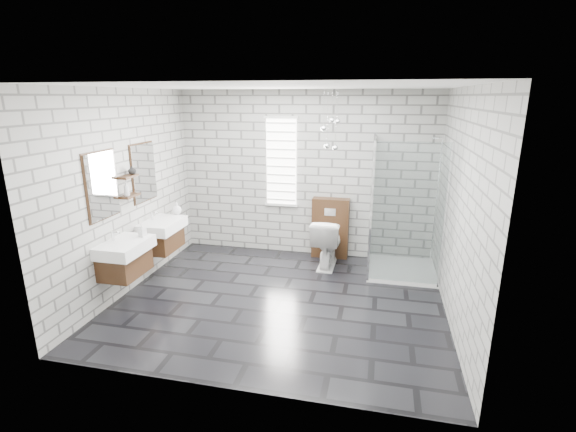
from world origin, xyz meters
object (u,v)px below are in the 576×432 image
(cistern_panel, at_px, (330,228))
(toilet, at_px, (327,242))
(shower_enclosure, at_px, (397,243))
(vanity_left, at_px, (122,248))
(vanity_right, at_px, (160,226))

(cistern_panel, distance_m, toilet, 0.42)
(shower_enclosure, xyz_separation_m, toilet, (-1.05, 0.11, -0.11))
(vanity_left, xyz_separation_m, vanity_right, (0.00, 0.93, 0.00))
(cistern_panel, distance_m, shower_enclosure, 1.17)
(vanity_left, xyz_separation_m, shower_enclosure, (3.41, 1.70, -0.25))
(vanity_left, distance_m, cistern_panel, 3.24)
(cistern_panel, relative_size, shower_enclosure, 0.49)
(vanity_left, xyz_separation_m, toilet, (2.36, 1.81, -0.37))
(vanity_right, distance_m, toilet, 2.54)
(vanity_left, relative_size, toilet, 2.01)
(vanity_right, distance_m, cistern_panel, 2.69)
(vanity_left, bearing_deg, vanity_right, 90.00)
(shower_enclosure, bearing_deg, cistern_panel, 153.85)
(vanity_right, bearing_deg, toilet, 20.33)
(toilet, bearing_deg, shower_enclosure, 175.09)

